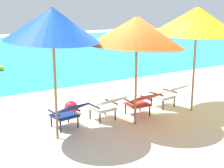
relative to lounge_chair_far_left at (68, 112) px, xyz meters
name	(u,v)px	position (x,y,z in m)	size (l,w,h in m)	color
ground_plane	(57,83)	(1.42, 4.14, -0.40)	(40.00, 40.00, 0.00)	beige
ocean_band	(1,53)	(1.42, 12.42, -0.40)	(40.00, 18.00, 0.01)	#28B2B7
lounge_chair_far_left	(68,112)	(0.00, 0.00, 0.00)	(0.63, 0.93, 0.68)	navy
lounge_chair_near_left	(107,105)	(0.97, -0.02, 0.00)	(0.60, 0.91, 0.68)	silver
lounge_chair_near_right	(142,101)	(1.86, -0.19, 0.00)	(0.57, 0.89, 0.68)	red
lounge_chair_far_right	(168,94)	(2.86, 0.00, 0.00)	(0.64, 0.93, 0.68)	silver
beach_umbrella_left	(53,24)	(-0.40, -0.33, 1.92)	(2.56, 2.57, 2.69)	olive
beach_umbrella_center	(137,31)	(1.44, -0.50, 1.72)	(2.30, 2.27, 2.52)	olive
beach_umbrella_right	(197,21)	(3.26, -0.48, 1.90)	(2.88, 2.89, 2.67)	olive
beach_ball	(71,107)	(0.49, 0.93, -0.24)	(0.34, 0.34, 0.34)	red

